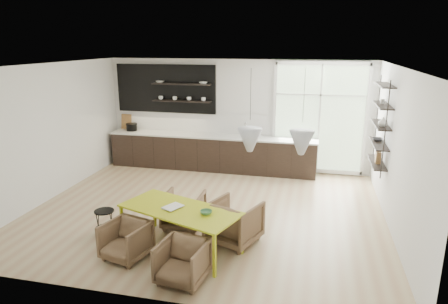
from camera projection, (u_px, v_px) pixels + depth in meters
room at (245, 131)px, 8.68m from camera, size 7.02×6.01×2.91m
kitchen_run at (208, 147)px, 10.69m from camera, size 5.54×0.69×2.75m
right_shelving at (381, 127)px, 8.10m from camera, size 0.26×1.22×1.90m
dining_table at (180, 211)px, 6.47m from camera, size 2.15×1.49×0.72m
armchair_back_left at (184, 210)px, 7.38m from camera, size 0.71×0.73×0.66m
armchair_back_right at (234, 222)px, 6.79m from camera, size 1.02×1.04×0.73m
armchair_front_left at (126, 240)px, 6.29m from camera, size 0.79×0.81×0.61m
armchair_front_right at (182, 262)px, 5.67m from camera, size 0.74×0.75×0.61m
wire_stool at (105, 219)px, 7.05m from camera, size 0.37×0.37×0.46m
table_book at (168, 205)px, 6.56m from camera, size 0.35×0.39×0.03m
table_bowl at (206, 212)px, 6.25m from camera, size 0.24×0.24×0.06m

